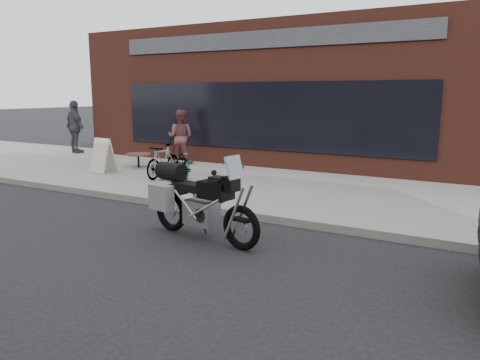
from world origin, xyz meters
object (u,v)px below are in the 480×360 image
Objects in this scene: cafe_table at (138,155)px; cafe_patron_right at (75,127)px; bicycle_rear at (163,161)px; bicycle_front at (181,167)px; sandwich_sign at (103,155)px; cafe_patron_left at (180,137)px; motorcycle at (196,201)px.

cafe_table is 0.38× the size of cafe_patron_right.
bicycle_rear is 6.61m from cafe_patron_right.
bicycle_front is 2.97m from sandwich_sign.
cafe_patron_left reaches higher than sandwich_sign.
cafe_table is at bearing 80.56° from sandwich_sign.
sandwich_sign reaches higher than bicycle_front.
bicycle_rear is at bearing 144.97° from motorcycle.
bicycle_rear reaches higher than cafe_table.
sandwich_sign is (-5.56, 3.38, 0.01)m from motorcycle.
cafe_table is (0.29, 1.14, -0.09)m from sandwich_sign.
bicycle_front is 2.12× the size of cafe_table.
cafe_patron_left is at bearing -167.55° from cafe_patron_right.
cafe_table is at bearing 146.58° from bicycle_rear.
motorcycle is 3.07× the size of cafe_table.
cafe_table is at bearing 45.62° from cafe_patron_left.
sandwich_sign is at bearing 158.76° from motorcycle.
motorcycle is at bearing 112.76° from cafe_patron_left.
sandwich_sign is (-2.96, 0.28, 0.07)m from bicycle_front.
cafe_patron_left is (-4.60, 5.76, 0.38)m from motorcycle.
motorcycle is at bearing -49.11° from bicycle_rear.
bicycle_rear is 0.75× the size of cafe_patron_right.
cafe_table is at bearing 176.48° from cafe_patron_right.
sandwich_sign is 4.87m from cafe_patron_right.
cafe_patron_right is (-6.11, 2.46, 0.54)m from bicycle_rear.
cafe_patron_left is at bearing 72.68° from sandwich_sign.
cafe_patron_right is at bearing 151.93° from sandwich_sign.
motorcycle reaches higher than cafe_table.
cafe_patron_left is at bearing 61.49° from cafe_table.
cafe_table is 1.48m from cafe_patron_left.
bicycle_rear is 2.01m from cafe_table.
cafe_patron_right is at bearing 135.42° from bicycle_front.
bicycle_front is 0.81× the size of cafe_patron_right.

